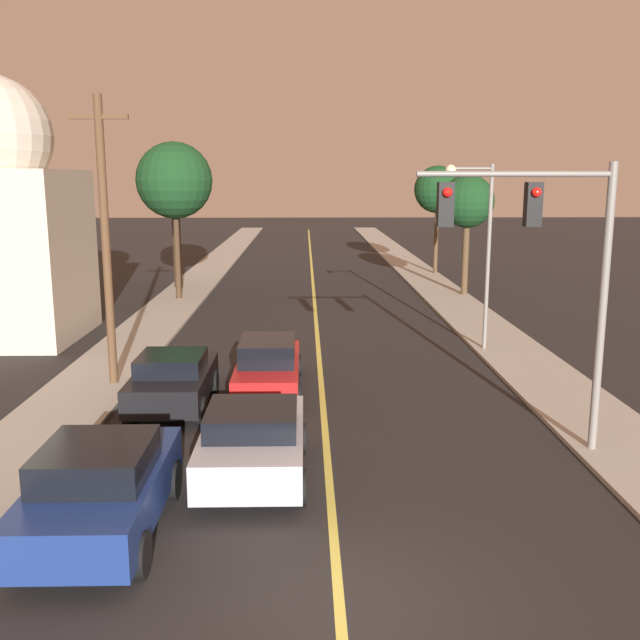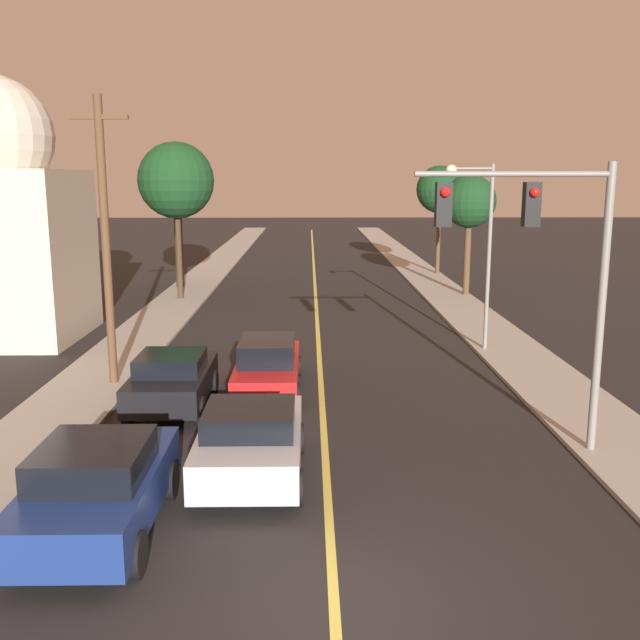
% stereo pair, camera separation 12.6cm
% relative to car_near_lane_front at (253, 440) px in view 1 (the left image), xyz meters
% --- Properties ---
extents(ground_plane, '(200.00, 200.00, 0.00)m').
position_rel_car_near_lane_front_xyz_m(ground_plane, '(1.52, -4.40, -0.79)').
color(ground_plane, black).
extents(road_surface, '(10.83, 80.00, 0.01)m').
position_rel_car_near_lane_front_xyz_m(road_surface, '(1.52, 31.60, -0.79)').
color(road_surface, black).
rests_on(road_surface, ground).
extents(sidewalk_left, '(2.50, 80.00, 0.12)m').
position_rel_car_near_lane_front_xyz_m(sidewalk_left, '(-5.15, 31.60, -0.73)').
color(sidewalk_left, '#9E998E').
rests_on(sidewalk_left, ground).
extents(sidewalk_right, '(2.50, 80.00, 0.12)m').
position_rel_car_near_lane_front_xyz_m(sidewalk_right, '(8.18, 31.60, -0.73)').
color(sidewalk_right, '#9E998E').
rests_on(sidewalk_right, ground).
extents(car_near_lane_front, '(2.11, 4.07, 1.52)m').
position_rel_car_near_lane_front_xyz_m(car_near_lane_front, '(0.00, 0.00, 0.00)').
color(car_near_lane_front, '#A5A8B2').
rests_on(car_near_lane_front, ground).
extents(car_near_lane_second, '(1.85, 4.75, 1.52)m').
position_rel_car_near_lane_front_xyz_m(car_near_lane_second, '(-0.00, 6.02, -0.04)').
color(car_near_lane_second, red).
rests_on(car_near_lane_second, ground).
extents(car_outer_lane_front, '(2.08, 4.34, 1.66)m').
position_rel_car_near_lane_front_xyz_m(car_outer_lane_front, '(-2.38, -2.30, 0.06)').
color(car_outer_lane_front, navy).
rests_on(car_outer_lane_front, ground).
extents(car_outer_lane_second, '(1.98, 3.96, 1.50)m').
position_rel_car_near_lane_front_xyz_m(car_outer_lane_second, '(-2.38, 4.39, -0.01)').
color(car_outer_lane_second, black).
rests_on(car_outer_lane_second, ground).
extents(traffic_signal_mast, '(4.10, 0.42, 6.14)m').
position_rel_car_near_lane_front_xyz_m(traffic_signal_mast, '(6.04, 1.14, 3.68)').
color(traffic_signal_mast, slate).
rests_on(traffic_signal_mast, ground).
extents(streetlamp_right, '(1.63, 0.36, 6.27)m').
position_rel_car_near_lane_front_xyz_m(streetlamp_right, '(6.88, 10.48, 3.40)').
color(streetlamp_right, slate).
rests_on(streetlamp_right, ground).
extents(utility_pole_left, '(1.60, 0.24, 8.03)m').
position_rel_car_near_lane_front_xyz_m(utility_pole_left, '(-4.50, 6.51, 3.50)').
color(utility_pole_left, '#513823').
rests_on(utility_pole_left, ground).
extents(tree_left_near, '(3.64, 3.64, 7.51)m').
position_rel_car_near_lane_front_xyz_m(tree_left_near, '(-5.15, 21.25, 5.00)').
color(tree_left_near, '#3D2B1C').
rests_on(tree_left_near, ground).
extents(tree_left_far, '(3.76, 3.76, 7.46)m').
position_rel_car_near_lane_front_xyz_m(tree_left_far, '(-5.83, 25.04, 4.86)').
color(tree_left_far, '#3D2B1C').
rests_on(tree_left_far, ground).
extents(tree_right_near, '(2.64, 2.64, 5.99)m').
position_rel_car_near_lane_front_xyz_m(tree_right_near, '(9.15, 22.14, 3.94)').
color(tree_right_near, '#4C3823').
rests_on(tree_right_near, ground).
extents(tree_right_far, '(2.86, 2.86, 6.55)m').
position_rel_car_near_lane_front_xyz_m(tree_right_far, '(9.16, 30.37, 4.41)').
color(tree_right_far, '#4C3823').
rests_on(tree_right_far, ground).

